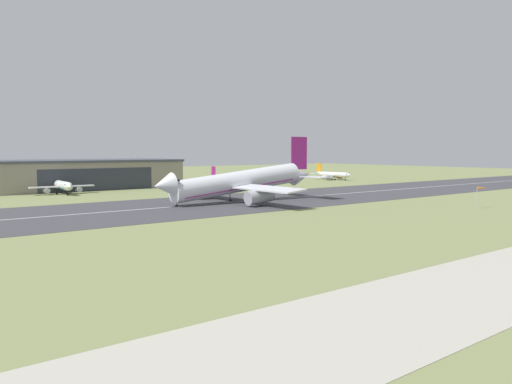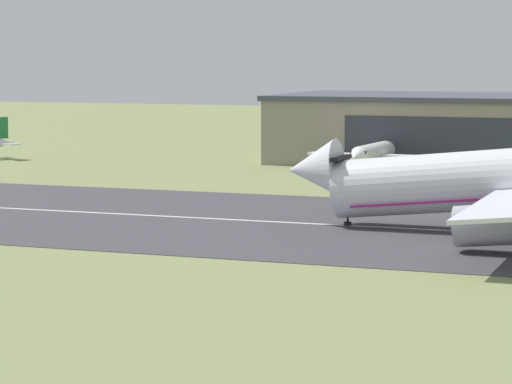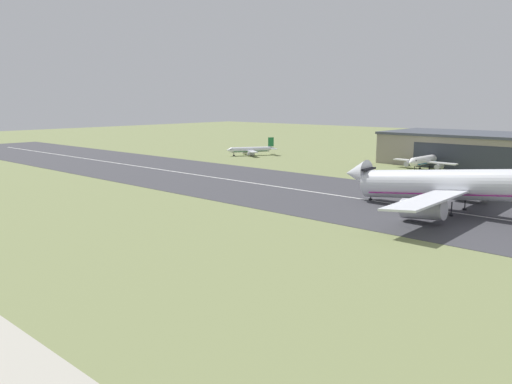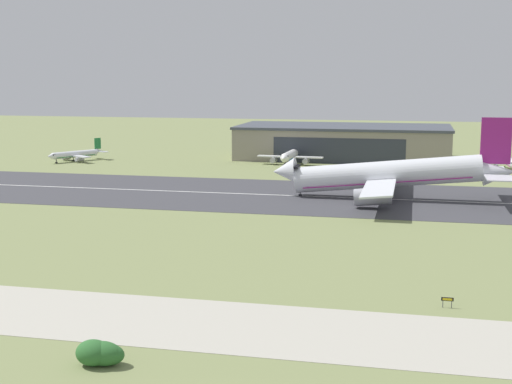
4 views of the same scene
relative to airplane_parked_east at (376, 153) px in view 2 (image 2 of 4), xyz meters
The scene contains 5 objects.
ground_plane 120.88m from the airplane_parked_east, 78.57° to the right, with size 720.91×720.91×0.00m, color #7A8451.
runway_strip 66.04m from the airplane_parked_east, 68.71° to the right, with size 480.91×50.20×0.06m, color #3D3D42.
runway_centreline 66.04m from the airplane_parked_east, 68.71° to the right, with size 432.82×0.70×0.01m, color silver.
hangar_building 27.81m from the airplane_parked_east, 56.11° to the left, with size 75.48×35.93×11.83m.
airplane_parked_east is the anchor object (origin of this frame).
Camera 2 is at (25.84, -12.59, 18.50)m, focal length 85.00 mm.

